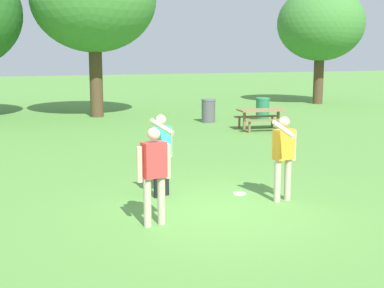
# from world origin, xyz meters

# --- Properties ---
(ground_plane) EXTENTS (120.00, 120.00, 0.00)m
(ground_plane) POSITION_xyz_m (0.00, 0.00, 0.00)
(ground_plane) COLOR #568E3D
(person_thrower) EXTENTS (0.60, 0.75, 1.64)m
(person_thrower) POSITION_xyz_m (1.48, 0.04, 0.96)
(person_thrower) COLOR #B7AD93
(person_thrower) RESTS_ON ground
(person_catcher) EXTENTS (0.60, 0.28, 1.64)m
(person_catcher) POSITION_xyz_m (-1.27, -0.43, 0.94)
(person_catcher) COLOR #B7AD93
(person_catcher) RESTS_ON ground
(person_bystander) EXTENTS (0.55, 0.82, 1.64)m
(person_bystander) POSITION_xyz_m (-0.58, 1.22, 0.96)
(person_bystander) COLOR black
(person_bystander) RESTS_ON ground
(frisbee) EXTENTS (0.26, 0.26, 0.03)m
(frisbee) POSITION_xyz_m (0.92, 0.79, 0.01)
(frisbee) COLOR white
(frisbee) RESTS_ON ground
(picnic_table_near) EXTENTS (1.90, 1.67, 0.77)m
(picnic_table_near) POSITION_xyz_m (5.79, 8.52, 0.56)
(picnic_table_near) COLOR olive
(picnic_table_near) RESTS_ON ground
(trash_can_beside_table) EXTENTS (0.59, 0.59, 0.96)m
(trash_can_beside_table) POSITION_xyz_m (7.22, 10.95, 0.48)
(trash_can_beside_table) COLOR #237047
(trash_can_beside_table) RESTS_ON ground
(trash_can_further_along) EXTENTS (0.59, 0.59, 0.96)m
(trash_can_further_along) POSITION_xyz_m (4.86, 11.27, 0.48)
(trash_can_further_along) COLOR #515156
(trash_can_further_along) RESTS_ON ground
(tree_back_left) EXTENTS (4.76, 4.76, 6.43)m
(tree_back_left) POSITION_xyz_m (13.81, 16.32, 4.38)
(tree_back_left) COLOR #4C3823
(tree_back_left) RESTS_ON ground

